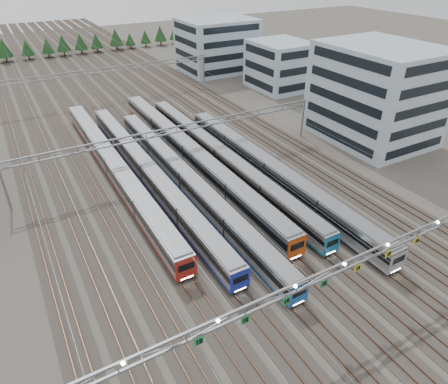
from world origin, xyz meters
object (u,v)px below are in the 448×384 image
train_f (271,171)px  depot_bldg_mid (280,65)px  depot_bldg_north (217,45)px  train_e (221,156)px  gantry_near (342,270)px  gantry_far (107,73)px  train_a (114,166)px  gantry_mid (177,134)px  train_d (190,153)px  train_b (149,172)px  train_c (187,180)px  depot_bldg_south (376,94)px

train_f → depot_bldg_mid: bearing=52.3°
train_f → depot_bldg_north: size_ratio=2.39×
train_e → gantry_near: size_ratio=1.03×
gantry_far → depot_bldg_mid: depot_bldg_mid is taller
depot_bldg_north → train_a: bearing=-132.9°
gantry_mid → depot_bldg_north: size_ratio=2.56×
train_d → depot_bldg_north: 66.02m
gantry_far → gantry_near: bearing=-90.0°
gantry_far → depot_bldg_north: (38.17, 10.19, 1.44)m
train_b → train_c: (4.50, -5.41, -0.05)m
gantry_near → depot_bldg_north: bearing=68.2°
train_e → train_f: (4.50, -9.14, 0.14)m
train_b → train_f: bearing=-28.5°
train_a → gantry_mid: size_ratio=1.05×
train_f → gantry_near: (-11.30, -27.62, 5.03)m
train_d → gantry_near: size_ratio=1.10×
train_c → train_a: bearing=131.7°
gantry_far → depot_bldg_south: 65.90m
train_c → train_f: 14.19m
train_e → depot_bldg_north: (31.42, 58.56, 5.90)m
train_f → gantry_mid: size_ratio=0.93×
train_a → depot_bldg_mid: depot_bldg_mid is taller
train_b → train_c: 7.04m
depot_bldg_north → depot_bldg_mid: bearing=-76.8°
train_f → train_b: bearing=151.5°
train_a → gantry_far: 44.69m
gantry_near → depot_bldg_mid: size_ratio=3.52×
gantry_near → gantry_far: size_ratio=1.00×
train_c → depot_bldg_north: bearing=57.4°
depot_bldg_north → train_d: bearing=-123.1°
train_e → depot_bldg_south: size_ratio=2.64×
train_d → gantry_mid: gantry_mid is taller
train_c → gantry_far: (2.25, 53.12, 4.48)m
gantry_mid → depot_bldg_mid: bearing=34.2°
train_e → depot_bldg_mid: (37.33, 33.35, 4.40)m
depot_bldg_south → gantry_far: bearing=127.3°
train_b → train_e: 13.52m
train_c → train_d: train_d is taller
gantry_near → depot_bldg_south: size_ratio=2.56×
train_a → train_f: size_ratio=1.12×
train_c → gantry_far: gantry_far is taller
train_f → gantry_mid: bearing=132.0°
gantry_near → gantry_mid: (0.05, 40.12, -0.70)m
train_a → depot_bldg_north: depot_bldg_north is taller
gantry_far → depot_bldg_mid: 46.57m
gantry_mid → train_d: bearing=2.1°
train_e → train_f: bearing=-63.8°
gantry_near → depot_bldg_south: bearing=39.3°
train_b → gantry_far: (6.75, 47.71, 4.43)m
train_b → depot_bldg_mid: bearing=32.8°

